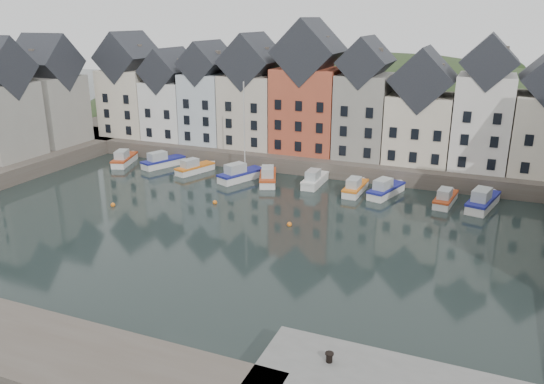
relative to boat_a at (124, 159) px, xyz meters
The scene contains 17 objects.
ground 29.78m from the boat_a, 36.97° to the right, with size 260.00×260.00×0.00m, color black.
far_quay 26.68m from the boat_a, 26.96° to the left, with size 90.00×16.00×2.00m, color #4F453C.
hillside 48.64m from the boat_a, 58.01° to the left, with size 153.60×70.40×64.00m.
far_terrace 29.96m from the boat_a, 20.51° to the left, with size 72.37×8.16×17.78m.
left_terrace 15.35m from the boat_a, 160.19° to the right, with size 7.65×17.00×15.69m.
mooring_buoys 23.44m from the boat_a, 32.43° to the right, with size 20.50×5.50×0.50m.
boat_a is the anchor object (origin of this frame).
boat_b 5.79m from the boat_a, ahead, with size 4.15×6.55×2.41m.
boat_c 11.36m from the boat_a, ahead, with size 3.52×5.95×2.18m.
boat_d 18.53m from the boat_a, ahead, with size 4.45×6.85×12.58m.
boat_e 22.20m from the boat_a, ahead, with size 4.20×6.68×2.46m.
boat_f 27.94m from the boat_a, ahead, with size 1.87×5.97×2.29m.
boat_g 33.31m from the boat_a, ahead, with size 1.97×5.80×2.20m.
boat_h 36.81m from the boat_a, ahead, with size 3.58×6.48×2.38m.
boat_i 43.53m from the boat_a, ahead, with size 2.40×5.76×2.15m.
boat_j 47.37m from the boat_a, ahead, with size 3.60×7.10×2.61m.
mooring_bollard 53.62m from the boat_a, 41.02° to the right, with size 0.48×0.48×0.56m.
Camera 1 is at (23.08, -41.03, 19.83)m, focal length 35.00 mm.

